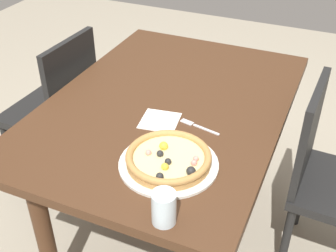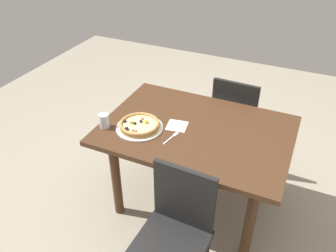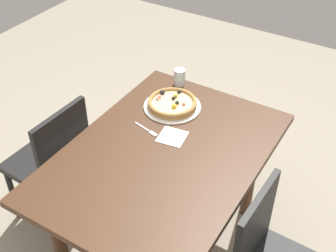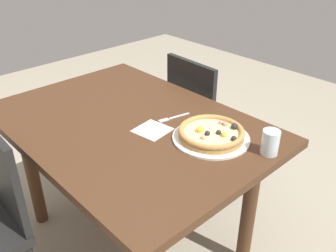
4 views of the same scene
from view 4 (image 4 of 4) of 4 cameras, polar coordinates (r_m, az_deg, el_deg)
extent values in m
plane|color=#9E937F|center=(2.17, -5.05, -16.96)|extent=(6.00, 6.00, 0.00)
cube|color=#472B19|center=(1.72, -6.11, 0.14)|extent=(1.31, 0.92, 0.04)
cylinder|color=#472B19|center=(1.85, 12.42, -12.47)|extent=(0.07, 0.07, 0.71)
cylinder|color=#472B19|center=(2.42, -7.09, -0.91)|extent=(0.07, 0.07, 0.71)
cylinder|color=#472B19|center=(2.18, -20.37, -6.51)|extent=(0.07, 0.07, 0.71)
cylinder|color=black|center=(2.72, 6.10, -0.87)|extent=(0.04, 0.04, 0.41)
cylinder|color=black|center=(2.53, 11.65, -3.79)|extent=(0.04, 0.04, 0.41)
cylinder|color=black|center=(2.51, 0.71, -3.43)|extent=(0.04, 0.04, 0.41)
cylinder|color=black|center=(2.31, 6.32, -6.86)|extent=(0.04, 0.04, 0.41)
cube|color=black|center=(2.40, 6.49, 0.92)|extent=(0.42, 0.42, 0.04)
cube|color=black|center=(2.17, 3.46, 4.74)|extent=(0.38, 0.05, 0.42)
cylinder|color=black|center=(2.06, -23.68, -15.11)|extent=(0.04, 0.04, 0.41)
cube|color=black|center=(1.65, -24.35, -6.86)|extent=(0.38, 0.04, 0.42)
cylinder|color=silver|center=(1.58, 6.67, -1.85)|extent=(0.33, 0.33, 0.01)
cylinder|color=#B78447|center=(1.57, 6.70, -1.41)|extent=(0.28, 0.28, 0.02)
cylinder|color=beige|center=(1.56, 6.72, -1.03)|extent=(0.24, 0.24, 0.01)
torus|color=#B78447|center=(1.56, 6.74, -0.81)|extent=(0.28, 0.28, 0.02)
sphere|color=#E58C7F|center=(1.51, 5.43, -1.79)|extent=(0.02, 0.02, 0.02)
sphere|color=gold|center=(1.54, 8.66, -1.33)|extent=(0.02, 0.02, 0.02)
sphere|color=#262626|center=(1.54, 6.13, -1.13)|extent=(0.02, 0.02, 0.02)
sphere|color=#E58C7F|center=(1.62, 8.86, 0.32)|extent=(0.02, 0.02, 0.02)
sphere|color=#E58C7F|center=(1.63, 8.21, 0.56)|extent=(0.02, 0.02, 0.02)
sphere|color=#262626|center=(1.60, 10.25, -0.09)|extent=(0.03, 0.03, 0.03)
sphere|color=gold|center=(1.56, 4.90, -0.59)|extent=(0.03, 0.03, 0.03)
sphere|color=#262626|center=(1.51, 10.17, -1.95)|extent=(0.02, 0.02, 0.02)
sphere|color=#262626|center=(1.55, 7.85, -0.99)|extent=(0.02, 0.02, 0.02)
cube|color=silver|center=(1.75, 1.75, 1.58)|extent=(0.03, 0.11, 0.00)
cube|color=silver|center=(1.71, -0.66, 0.90)|extent=(0.03, 0.05, 0.00)
cylinder|color=silver|center=(1.50, 15.57, -2.45)|extent=(0.07, 0.07, 0.10)
cube|color=white|center=(1.63, -2.46, -0.63)|extent=(0.16, 0.16, 0.00)
camera|label=1|loc=(1.49, 57.97, 20.42)|focal=45.99mm
camera|label=2|loc=(3.37, 16.50, 37.91)|focal=36.80mm
camera|label=3|loc=(2.72, -53.32, 34.57)|focal=47.60mm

